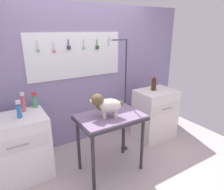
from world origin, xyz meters
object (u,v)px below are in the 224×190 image
object	(u,v)px
counter_left	(17,148)
cabinet_right	(155,114)
soda_bottle	(154,84)
shampoo_bottle	(23,103)
grooming_arm	(125,102)
dog	(106,105)
grooming_table	(110,122)

from	to	relation	value
counter_left	cabinet_right	bearing A→B (deg)	-3.11
counter_left	soda_bottle	world-z (taller)	soda_bottle
shampoo_bottle	soda_bottle	world-z (taller)	soda_bottle
grooming_arm	dog	world-z (taller)	grooming_arm
soda_bottle	shampoo_bottle	bearing A→B (deg)	173.65
counter_left	soda_bottle	xyz separation A→B (m)	(2.25, -0.09, 0.57)
grooming_table	counter_left	distance (m)	1.26
grooming_table	counter_left	bearing A→B (deg)	155.78
dog	shampoo_bottle	distance (m)	1.10
cabinet_right	soda_bottle	bearing A→B (deg)	133.86
counter_left	shampoo_bottle	bearing A→B (deg)	40.39
dog	soda_bottle	bearing A→B (deg)	19.72
shampoo_bottle	soda_bottle	distance (m)	2.09
grooming_table	grooming_arm	bearing A→B (deg)	34.65
grooming_arm	soda_bottle	size ratio (longest dim) A/B	7.32
grooming_table	dog	distance (m)	0.28
grooming_table	cabinet_right	xyz separation A→B (m)	(1.17, 0.38, -0.29)
dog	shampoo_bottle	size ratio (longest dim) A/B	1.60
grooming_arm	shampoo_bottle	xyz separation A→B (m)	(-1.39, 0.34, 0.15)
grooming_table	shampoo_bottle	world-z (taller)	shampoo_bottle
cabinet_right	counter_left	bearing A→B (deg)	176.89
counter_left	shampoo_bottle	xyz separation A→B (m)	(0.17, 0.15, 0.55)
counter_left	grooming_table	bearing A→B (deg)	-24.22
cabinet_right	grooming_table	bearing A→B (deg)	-162.09
counter_left	dog	bearing A→B (deg)	-26.30
grooming_arm	grooming_table	bearing A→B (deg)	-145.35
grooming_table	shampoo_bottle	xyz separation A→B (m)	(-0.95, 0.65, 0.25)
grooming_table	grooming_arm	xyz separation A→B (m)	(0.45, 0.31, 0.10)
shampoo_bottle	grooming_arm	bearing A→B (deg)	-13.73
grooming_arm	cabinet_right	world-z (taller)	grooming_arm
grooming_arm	shampoo_bottle	distance (m)	1.44
cabinet_right	soda_bottle	size ratio (longest dim) A/B	3.66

